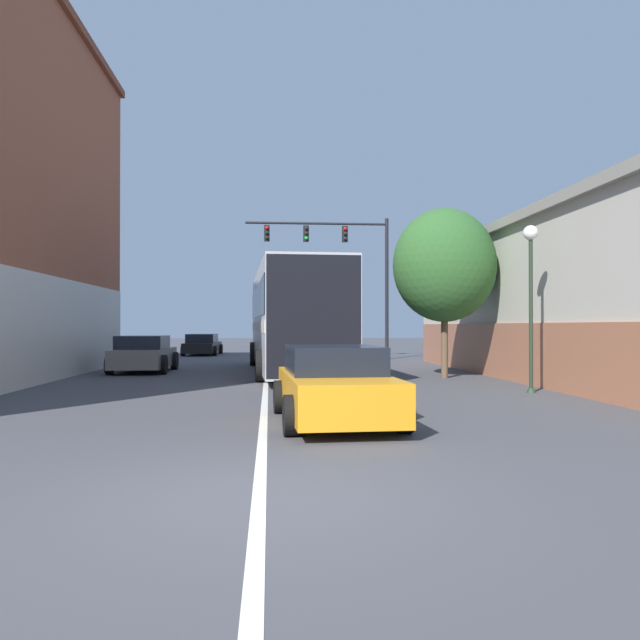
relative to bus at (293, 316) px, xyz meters
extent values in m
plane|color=#424247|center=(-0.96, -16.56, -2.04)|extent=(160.00, 160.00, 0.00)
cube|color=silver|center=(-0.96, -2.00, -2.04)|extent=(0.14, 41.11, 0.01)
cube|color=beige|center=(-7.51, -3.68, -0.44)|extent=(0.24, 17.98, 3.20)
cube|color=#A86647|center=(6.59, -3.80, -1.16)|extent=(0.24, 20.66, 1.77)
cube|color=#B7B7BC|center=(0.00, 0.02, -0.11)|extent=(3.23, 12.68, 3.42)
cube|color=black|center=(0.00, 0.02, 0.51)|extent=(3.26, 12.43, 1.10)
cube|color=beige|center=(0.00, 0.02, -0.38)|extent=(3.26, 12.56, 0.34)
cube|color=black|center=(0.32, -6.23, -0.11)|extent=(2.53, 0.19, 3.29)
cylinder|color=black|center=(-1.52, 3.84, -1.54)|extent=(0.35, 1.01, 1.00)
cylinder|color=black|center=(1.12, 3.98, -1.54)|extent=(0.35, 1.01, 1.00)
cylinder|color=black|center=(-1.12, -3.94, -1.54)|extent=(0.35, 1.01, 1.00)
cylinder|color=black|center=(1.52, -3.80, -1.54)|extent=(0.35, 1.01, 1.00)
cube|color=orange|center=(0.29, -11.84, -1.53)|extent=(1.92, 4.16, 0.67)
cube|color=black|center=(0.28, -11.59, -0.96)|extent=(1.68, 2.20, 0.48)
cylinder|color=black|center=(-0.66, -10.62, -1.73)|extent=(0.25, 0.64, 0.63)
cylinder|color=black|center=(1.12, -10.53, -1.73)|extent=(0.25, 0.64, 0.63)
cylinder|color=black|center=(-0.53, -13.15, -1.73)|extent=(0.25, 0.64, 0.63)
cylinder|color=black|center=(1.24, -13.06, -1.73)|extent=(0.25, 0.64, 0.63)
cube|color=slate|center=(-5.44, 0.56, -1.52)|extent=(1.81, 3.84, 0.67)
cube|color=black|center=(-5.44, 0.37, -0.95)|extent=(1.65, 2.01, 0.48)
cylinder|color=black|center=(-6.34, 1.76, -1.70)|extent=(0.23, 0.68, 0.68)
cylinder|color=black|center=(-4.51, 1.74, -1.70)|extent=(0.23, 0.68, 0.68)
cylinder|color=black|center=(-6.37, -0.61, -1.70)|extent=(0.23, 0.68, 0.68)
cylinder|color=black|center=(-4.54, -0.63, -1.70)|extent=(0.23, 0.68, 0.68)
cube|color=black|center=(-4.75, 14.17, -1.61)|extent=(1.87, 4.66, 0.56)
cube|color=black|center=(-4.75, 13.94, -1.08)|extent=(1.65, 2.45, 0.50)
cylinder|color=black|center=(-5.58, 15.63, -1.76)|extent=(0.24, 0.58, 0.57)
cylinder|color=black|center=(-3.81, 15.57, -1.76)|extent=(0.24, 0.58, 0.57)
cylinder|color=black|center=(-5.68, 12.78, -1.76)|extent=(0.24, 0.58, 0.57)
cylinder|color=black|center=(-3.91, 12.71, -1.76)|extent=(0.24, 0.58, 0.57)
cylinder|color=black|center=(5.09, 8.55, 1.53)|extent=(0.18, 0.18, 7.15)
cylinder|color=black|center=(1.52, 8.55, 4.81)|extent=(7.15, 0.12, 0.12)
cube|color=black|center=(2.95, 8.55, 4.29)|extent=(0.28, 0.24, 0.80)
sphere|color=red|center=(2.95, 8.40, 4.53)|extent=(0.18, 0.18, 0.18)
sphere|color=black|center=(2.95, 8.40, 4.29)|extent=(0.18, 0.18, 0.18)
sphere|color=black|center=(2.95, 8.40, 4.04)|extent=(0.18, 0.18, 0.18)
cube|color=black|center=(0.98, 8.55, 4.29)|extent=(0.28, 0.24, 0.80)
sphere|color=black|center=(0.98, 8.40, 4.53)|extent=(0.18, 0.18, 0.18)
sphere|color=black|center=(0.98, 8.40, 4.29)|extent=(0.18, 0.18, 0.18)
sphere|color=green|center=(0.98, 8.40, 4.04)|extent=(0.18, 0.18, 0.18)
cube|color=black|center=(-0.98, 8.55, 4.29)|extent=(0.28, 0.24, 0.80)
sphere|color=red|center=(-0.98, 8.40, 4.53)|extent=(0.18, 0.18, 0.18)
sphere|color=black|center=(-0.98, 8.40, 4.29)|extent=(0.18, 0.18, 0.18)
sphere|color=black|center=(-0.98, 8.40, 4.04)|extent=(0.18, 0.18, 0.18)
cone|color=#233323|center=(5.72, -7.48, -1.94)|extent=(0.26, 0.26, 0.20)
cylinder|color=#233323|center=(5.72, -7.48, -0.09)|extent=(0.10, 0.10, 3.91)
sphere|color=white|center=(5.72, -7.48, 2.00)|extent=(0.38, 0.38, 0.38)
cylinder|color=brown|center=(4.80, -2.92, -0.93)|extent=(0.22, 0.22, 2.23)
ellipsoid|color=#2D5B28|center=(4.80, -2.92, 1.61)|extent=(3.35, 3.01, 3.68)
camera|label=1|loc=(-0.86, -22.69, -0.36)|focal=35.00mm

